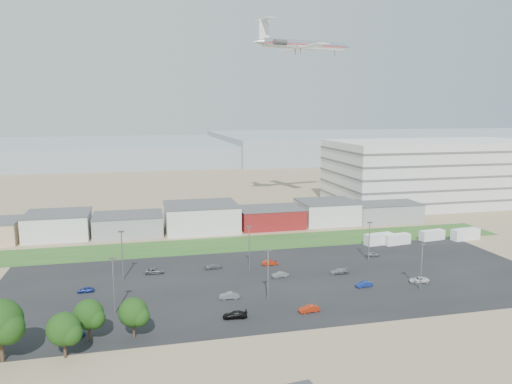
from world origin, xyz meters
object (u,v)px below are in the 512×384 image
object	(u,v)px
box_trailer_a	(379,239)
parked_car_11	(270,263)
parked_car_4	(229,295)
parked_car_12	(339,271)
airliner	(305,45)
parked_car_6	(213,266)
parked_car_8	(373,254)
parked_car_10	(73,333)
parked_car_7	(280,274)
parked_car_5	(86,290)
parked_car_9	(154,271)
parked_car_13	(309,309)
parked_car_3	(235,315)
parked_car_1	(364,284)
parked_car_0	(419,280)

from	to	relation	value
box_trailer_a	parked_car_11	world-z (taller)	box_trailer_a
parked_car_4	parked_car_12	size ratio (longest dim) A/B	0.93
parked_car_11	box_trailer_a	bearing A→B (deg)	-71.31
airliner	box_trailer_a	bearing A→B (deg)	-97.30
parked_car_6	parked_car_12	size ratio (longest dim) A/B	0.95
parked_car_8	parked_car_10	distance (m)	75.30
parked_car_4	parked_car_8	distance (m)	45.35
parked_car_7	parked_car_11	xyz separation A→B (m)	(0.09, 9.03, 0.00)
box_trailer_a	parked_car_12	xyz separation A→B (m)	(-20.67, -21.03, -0.92)
parked_car_5	parked_car_9	xyz separation A→B (m)	(14.15, 8.86, 0.05)
parked_car_11	parked_car_13	xyz separation A→B (m)	(-0.31, -29.05, 0.03)
parked_car_5	parked_car_10	xyz separation A→B (m)	(-0.10, -20.83, -0.01)
parked_car_3	parked_car_13	bearing A→B (deg)	93.88
parked_car_1	parked_car_5	xyz separation A→B (m)	(-56.89, 10.36, -0.04)
parked_car_4	parked_car_6	size ratio (longest dim) A/B	0.97
parked_car_3	parked_car_6	world-z (taller)	parked_car_3
parked_car_6	parked_car_13	xyz separation A→B (m)	(13.41, -29.53, 0.06)
parked_car_11	parked_car_12	size ratio (longest dim) A/B	0.88
parked_car_1	parked_car_11	size ratio (longest dim) A/B	0.97
parked_car_13	airliner	bearing A→B (deg)	156.61
parked_car_5	parked_car_6	size ratio (longest dim) A/B	0.82
parked_car_0	parked_car_9	distance (m)	58.82
parked_car_3	parked_car_5	world-z (taller)	parked_car_3
parked_car_4	parked_car_9	distance (m)	23.64
airliner	parked_car_8	bearing A→B (deg)	-104.34
parked_car_0	parked_car_1	size ratio (longest dim) A/B	1.16
parked_car_5	parked_car_8	world-z (taller)	parked_car_5
parked_car_1	parked_car_9	world-z (taller)	parked_car_9
parked_car_7	parked_car_4	bearing A→B (deg)	-59.87
parked_car_10	parked_car_13	size ratio (longest dim) A/B	0.97
parked_car_7	parked_car_12	xyz separation A→B (m)	(13.70, -0.88, 0.00)
parked_car_1	parked_car_12	world-z (taller)	parked_car_12
parked_car_11	parked_car_7	bearing A→B (deg)	-179.89
parked_car_8	airliner	bearing A→B (deg)	2.43
parked_car_6	parked_car_12	xyz separation A→B (m)	(27.32, -10.39, 0.03)
parked_car_3	parked_car_7	world-z (taller)	parked_car_3
parked_car_6	parked_car_11	world-z (taller)	parked_car_11
box_trailer_a	parked_car_13	xyz separation A→B (m)	(-34.58, -40.17, -0.89)
parked_car_1	parked_car_11	world-z (taller)	parked_car_11
parked_car_0	parked_car_7	bearing A→B (deg)	-103.44
parked_car_3	parked_car_6	size ratio (longest dim) A/B	1.09
box_trailer_a	parked_car_11	bearing A→B (deg)	-171.42
parked_car_1	parked_car_13	bearing A→B (deg)	-64.13
parked_car_5	parked_car_7	distance (m)	41.38
parked_car_3	parked_car_9	bearing A→B (deg)	-149.49
parked_car_4	parked_car_7	xyz separation A→B (m)	(13.36, 10.07, -0.03)
parked_car_5	parked_car_11	distance (m)	42.40
parked_car_0	parked_car_6	xyz separation A→B (m)	(-41.91, 19.86, -0.00)
airliner	parked_car_7	distance (m)	99.06
parked_car_8	parked_car_12	xyz separation A→B (m)	(-13.71, -10.68, 0.06)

